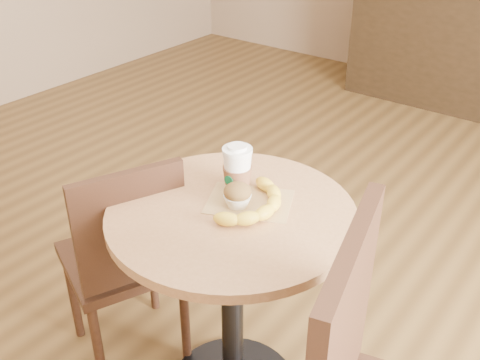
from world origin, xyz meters
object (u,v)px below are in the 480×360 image
(muffin, at_px, (237,195))
(cafe_table, at_px, (232,269))
(chair_left, at_px, (126,258))
(banana, at_px, (256,204))
(coffee_cup, at_px, (237,170))

(muffin, bearing_deg, cafe_table, -96.48)
(chair_left, xyz_separation_m, banana, (0.43, 0.13, 0.31))
(cafe_table, height_order, chair_left, chair_left)
(banana, bearing_deg, muffin, -168.76)
(muffin, distance_m, banana, 0.06)
(cafe_table, bearing_deg, chair_left, -165.82)
(muffin, relative_size, banana, 0.28)
(muffin, bearing_deg, coffee_cup, 127.69)
(cafe_table, relative_size, chair_left, 0.89)
(chair_left, bearing_deg, muffin, 130.69)
(chair_left, xyz_separation_m, muffin, (0.38, 0.12, 0.33))
(banana, bearing_deg, cafe_table, -149.06)
(cafe_table, distance_m, banana, 0.24)
(coffee_cup, relative_size, muffin, 1.83)
(chair_left, height_order, banana, chair_left)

